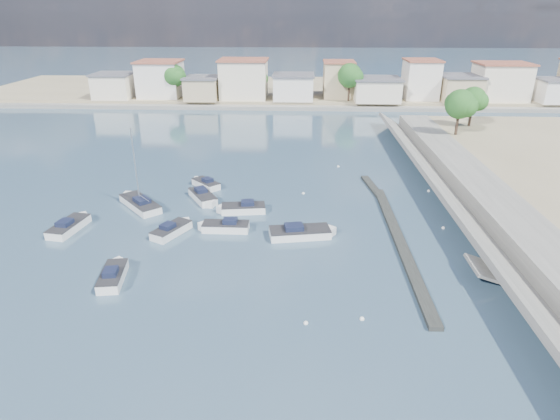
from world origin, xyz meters
name	(u,v)px	position (x,y,z in m)	size (l,w,h in m)	color
ground	(315,151)	(0.00, 40.00, 0.00)	(400.00, 400.00, 0.00)	#2C4858
seawall_walkway	(514,223)	(18.50, 13.00, 0.90)	(5.00, 90.00, 1.80)	slate
breakwater	(393,228)	(6.90, 12.69, 0.17)	(2.00, 31.02, 0.35)	black
far_shore_land	(310,90)	(0.00, 92.00, 0.70)	(160.00, 40.00, 1.40)	gray
far_shore_quay	(312,108)	(0.00, 71.00, 0.40)	(160.00, 2.50, 0.80)	slate
far_town	(360,82)	(10.71, 76.92, 4.93)	(113.01, 12.80, 8.35)	beige
shore_trees	(354,82)	(8.34, 68.11, 6.22)	(74.56, 38.32, 7.92)	#38281E
motorboat_a	(114,275)	(-17.17, 2.62, 0.38)	(2.31, 4.87, 1.48)	white
motorboat_b	(173,230)	(-14.50, 11.06, 0.38)	(3.48, 4.63, 1.48)	white
motorboat_c	(223,227)	(-9.73, 11.87, 0.38)	(5.02, 1.78, 1.48)	white
motorboat_d	(241,209)	(-8.55, 16.43, 0.38)	(5.26, 2.47, 1.48)	white
motorboat_e	(70,226)	(-24.81, 11.52, 0.38)	(2.65, 5.50, 1.48)	white
motorboat_f	(205,184)	(-13.84, 23.87, 0.38)	(3.89, 3.92, 1.48)	white
motorboat_g	(203,197)	(-13.17, 19.46, 0.38)	(4.05, 5.11, 1.48)	white
motorboat_h	(303,233)	(-1.95, 10.91, 0.38)	(6.52, 3.23, 1.48)	white
sailboat	(139,203)	(-19.91, 17.46, 0.41)	(5.86, 6.18, 9.00)	white
mooring_buoys	(365,222)	(4.38, 14.44, 0.05)	(15.24, 35.16, 0.34)	white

